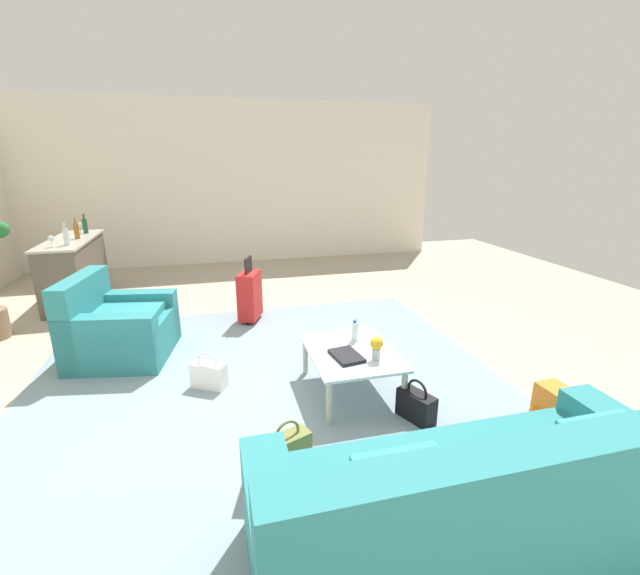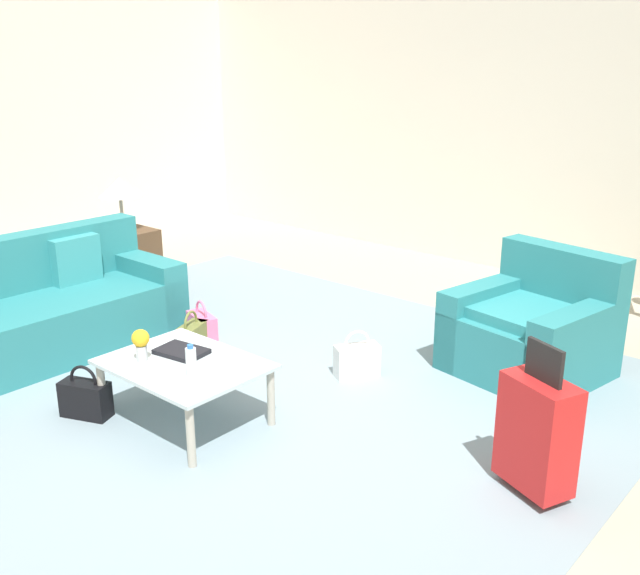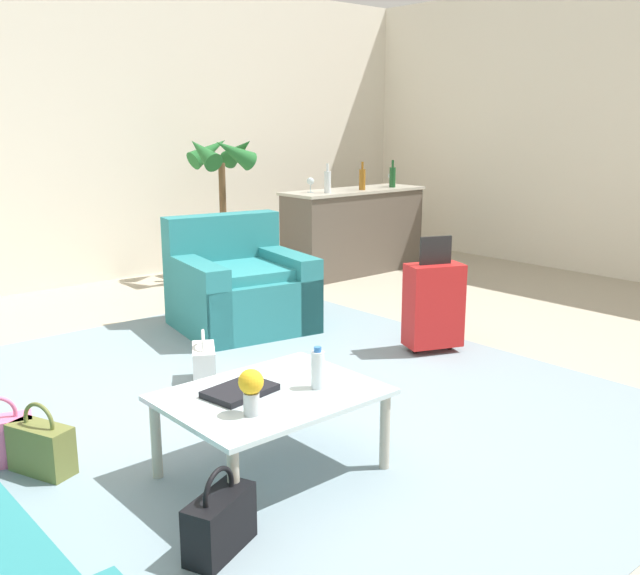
% 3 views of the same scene
% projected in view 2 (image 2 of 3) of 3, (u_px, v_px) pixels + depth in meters
% --- Properties ---
extents(ground_plane, '(12.00, 12.00, 0.00)m').
position_uv_depth(ground_plane, '(287.00, 413.00, 4.65)').
color(ground_plane, '#A89E89').
extents(wall_back, '(10.24, 0.12, 3.10)m').
position_uv_depth(wall_back, '(563.00, 128.00, 7.11)').
color(wall_back, silver).
rests_on(wall_back, ground).
extents(area_rug, '(5.20, 4.40, 0.01)m').
position_uv_depth(area_rug, '(246.00, 377.00, 5.17)').
color(area_rug, gray).
rests_on(area_rug, ground).
extents(couch, '(0.90, 2.32, 0.89)m').
position_uv_depth(couch, '(26.00, 317.00, 5.49)').
color(couch, teal).
rests_on(couch, ground).
extents(armchair, '(1.12, 1.09, 0.89)m').
position_uv_depth(armchair, '(534.00, 332.00, 5.20)').
color(armchair, teal).
rests_on(armchair, ground).
extents(coffee_table, '(0.97, 0.74, 0.41)m').
position_uv_depth(coffee_table, '(184.00, 370.00, 4.43)').
color(coffee_table, silver).
rests_on(coffee_table, ground).
extents(water_bottle, '(0.06, 0.06, 0.20)m').
position_uv_depth(water_bottle, '(191.00, 362.00, 4.19)').
color(water_bottle, silver).
rests_on(water_bottle, coffee_table).
extents(coffee_table_book, '(0.34, 0.26, 0.03)m').
position_uv_depth(coffee_table_book, '(182.00, 351.00, 4.54)').
color(coffee_table_book, black).
rests_on(coffee_table_book, coffee_table).
extents(flower_vase, '(0.11, 0.11, 0.21)m').
position_uv_depth(flower_vase, '(141.00, 342.00, 4.40)').
color(flower_vase, '#B2B7BC').
rests_on(flower_vase, coffee_table).
extents(side_table, '(0.54, 0.54, 0.55)m').
position_uv_depth(side_table, '(126.00, 257.00, 7.27)').
color(side_table, '#513823').
rests_on(side_table, ground).
extents(table_lamp, '(0.42, 0.42, 0.53)m').
position_uv_depth(table_lamp, '(120.00, 188.00, 7.06)').
color(table_lamp, '#ADA899').
rests_on(table_lamp, side_table).
extents(suitcase_red, '(0.45, 0.36, 0.85)m').
position_uv_depth(suitcase_red, '(537.00, 432.00, 3.69)').
color(suitcase_red, red).
rests_on(suitcase_red, ground).
extents(handbag_olive, '(0.25, 0.35, 0.36)m').
position_uv_depth(handbag_olive, '(192.00, 339.00, 5.53)').
color(handbag_olive, olive).
rests_on(handbag_olive, ground).
extents(handbag_black, '(0.35, 0.25, 0.36)m').
position_uv_depth(handbag_black, '(85.00, 398.00, 4.56)').
color(handbag_black, black).
rests_on(handbag_black, ground).
extents(handbag_pink, '(0.35, 0.23, 0.36)m').
position_uv_depth(handbag_pink, '(202.00, 327.00, 5.77)').
color(handbag_pink, pink).
rests_on(handbag_pink, ground).
extents(handbag_white, '(0.28, 0.35, 0.36)m').
position_uv_depth(handbag_white, '(357.00, 360.00, 5.14)').
color(handbag_white, white).
rests_on(handbag_white, ground).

